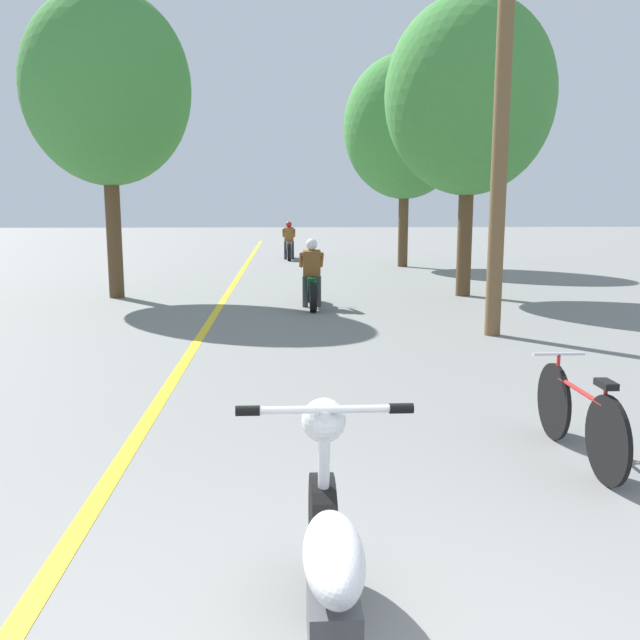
# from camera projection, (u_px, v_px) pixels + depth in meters

# --- Properties ---
(lane_stripe_center) EXTENTS (0.14, 48.00, 0.01)m
(lane_stripe_center) POSITION_uv_depth(u_px,v_px,m) (224.00, 299.00, 14.45)
(lane_stripe_center) COLOR yellow
(lane_stripe_center) RESTS_ON ground
(utility_pole) EXTENTS (1.10, 0.24, 6.31)m
(utility_pole) POSITION_uv_depth(u_px,v_px,m) (501.00, 119.00, 9.97)
(utility_pole) COLOR brown
(utility_pole) RESTS_ON ground
(roadside_tree_right_near) EXTENTS (3.63, 3.26, 6.37)m
(roadside_tree_right_near) POSITION_uv_depth(u_px,v_px,m) (470.00, 97.00, 14.37)
(roadside_tree_right_near) COLOR #513A23
(roadside_tree_right_near) RESTS_ON ground
(roadside_tree_right_far) EXTENTS (3.93, 3.54, 6.71)m
(roadside_tree_right_far) POSITION_uv_depth(u_px,v_px,m) (405.00, 127.00, 21.48)
(roadside_tree_right_far) COLOR #513A23
(roadside_tree_right_far) RESTS_ON ground
(roadside_tree_left) EXTENTS (3.48, 3.13, 6.40)m
(roadside_tree_left) POSITION_uv_depth(u_px,v_px,m) (107.00, 89.00, 14.05)
(roadside_tree_left) COLOR #513A23
(roadside_tree_left) RESTS_ON ground
(motorcycle_foreground) EXTENTS (0.81, 2.15, 1.10)m
(motorcycle_foreground) POSITION_uv_depth(u_px,v_px,m) (333.00, 598.00, 2.68)
(motorcycle_foreground) COLOR black
(motorcycle_foreground) RESTS_ON ground
(motorcycle_rider_lead) EXTENTS (0.50, 1.94, 1.35)m
(motorcycle_rider_lead) POSITION_uv_depth(u_px,v_px,m) (312.00, 281.00, 13.36)
(motorcycle_rider_lead) COLOR black
(motorcycle_rider_lead) RESTS_ON ground
(motorcycle_rider_far) EXTENTS (0.50, 2.17, 1.39)m
(motorcycle_rider_far) POSITION_uv_depth(u_px,v_px,m) (289.00, 245.00, 25.11)
(motorcycle_rider_far) COLOR black
(motorcycle_rider_far) RESTS_ON ground
(bicycle_parked) EXTENTS (0.44, 1.64, 0.77)m
(bicycle_parked) POSITION_uv_depth(u_px,v_px,m) (579.00, 416.00, 5.31)
(bicycle_parked) COLOR black
(bicycle_parked) RESTS_ON ground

